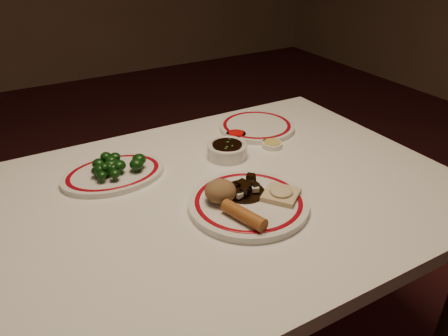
% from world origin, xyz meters
% --- Properties ---
extents(dining_table, '(1.20, 0.90, 0.75)m').
position_xyz_m(dining_table, '(0.00, 0.00, 0.66)').
color(dining_table, white).
rests_on(dining_table, ground).
extents(main_plate, '(0.32, 0.32, 0.02)m').
position_xyz_m(main_plate, '(0.00, -0.10, 0.76)').
color(main_plate, silver).
rests_on(main_plate, dining_table).
extents(rice_mound, '(0.08, 0.08, 0.05)m').
position_xyz_m(rice_mound, '(-0.06, -0.07, 0.80)').
color(rice_mound, olive).
rests_on(rice_mound, main_plate).
extents(spring_roll, '(0.06, 0.12, 0.03)m').
position_xyz_m(spring_roll, '(-0.05, -0.16, 0.78)').
color(spring_roll, '#A26027').
rests_on(spring_roll, main_plate).
extents(fried_wonton, '(0.11, 0.11, 0.02)m').
position_xyz_m(fried_wonton, '(0.08, -0.13, 0.78)').
color(fried_wonton, beige).
rests_on(fried_wonton, main_plate).
extents(stirfry_heap, '(0.10, 0.10, 0.03)m').
position_xyz_m(stirfry_heap, '(0.01, -0.06, 0.78)').
color(stirfry_heap, black).
rests_on(stirfry_heap, main_plate).
extents(broccoli_plate, '(0.29, 0.25, 0.02)m').
position_xyz_m(broccoli_plate, '(-0.24, 0.20, 0.76)').
color(broccoli_plate, silver).
rests_on(broccoli_plate, dining_table).
extents(broccoli_pile, '(0.15, 0.10, 0.05)m').
position_xyz_m(broccoli_pile, '(-0.24, 0.20, 0.79)').
color(broccoli_pile, '#23471C').
rests_on(broccoli_pile, broccoli_plate).
extents(soy_bowl, '(0.12, 0.12, 0.04)m').
position_xyz_m(soy_bowl, '(0.09, 0.15, 0.77)').
color(soy_bowl, silver).
rests_on(soy_bowl, dining_table).
extents(sweet_sour_dish, '(0.06, 0.06, 0.02)m').
position_xyz_m(sweet_sour_dish, '(0.18, 0.25, 0.76)').
color(sweet_sour_dish, silver).
rests_on(sweet_sour_dish, dining_table).
extents(mustard_dish, '(0.06, 0.06, 0.02)m').
position_xyz_m(mustard_dish, '(0.24, 0.14, 0.76)').
color(mustard_dish, silver).
rests_on(mustard_dish, dining_table).
extents(far_plate, '(0.27, 0.27, 0.02)m').
position_xyz_m(far_plate, '(0.27, 0.27, 0.76)').
color(far_plate, silver).
rests_on(far_plate, dining_table).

